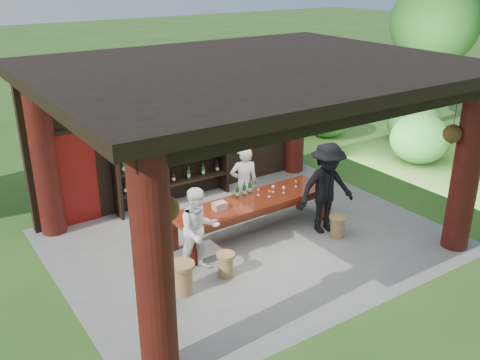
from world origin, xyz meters
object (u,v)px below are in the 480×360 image
stool_near_right (337,226)px  stool_far_left (182,277)px  tasting_table (252,205)px  host (244,184)px  stool_near_left (226,264)px  napkin_basket (220,206)px  wine_shelf (172,153)px  guest_man (327,188)px  guest_woman (199,230)px

stool_near_right → stool_far_left: stool_far_left is taller
tasting_table → host: host is taller
host → stool_near_left: bearing=69.4°
stool_far_left → napkin_basket: 1.85m
stool_near_right → napkin_basket: 2.43m
stool_near_left → wine_shelf: bearing=78.2°
host → napkin_basket: host is taller
stool_near_right → guest_man: size_ratio=0.24×
wine_shelf → stool_far_left: size_ratio=4.82×
stool_near_left → tasting_table: bearing=38.9°
napkin_basket → guest_woman: bearing=-142.7°
tasting_table → stool_far_left: bearing=-153.3°
napkin_basket → host: bearing=33.6°
stool_far_left → guest_man: bearing=6.1°
tasting_table → guest_man: guest_man is taller
wine_shelf → guest_man: 3.54m
stool_far_left → napkin_basket: bearing=37.6°
guest_man → tasting_table: bearing=160.9°
tasting_table → stool_far_left: size_ratio=6.11×
stool_far_left → guest_woman: bearing=38.1°
stool_near_left → stool_near_right: stool_near_right is taller
host → stool_near_right: bearing=143.4°
wine_shelf → stool_far_left: (-1.57, -3.34, -0.90)m
wine_shelf → stool_far_left: 3.80m
napkin_basket → guest_man: bearing=-18.9°
tasting_table → guest_woman: bearing=-158.4°
guest_woman → napkin_basket: (0.81, 0.61, 0.03)m
guest_woman → guest_man: guest_man is taller
wine_shelf → stool_near_right: wine_shelf is taller
stool_near_left → stool_far_left: stool_far_left is taller
wine_shelf → tasting_table: size_ratio=0.79×
stool_near_right → stool_far_left: size_ratio=0.80×
guest_man → wine_shelf: bearing=132.4°
stool_far_left → tasting_table: bearing=26.7°
tasting_table → stool_far_left: 2.45m
stool_near_right → napkin_basket: napkin_basket is taller
stool_near_right → tasting_table: bearing=141.6°
stool_near_right → guest_woman: bearing=171.3°
wine_shelf → stool_near_right: 3.96m
tasting_table → stool_near_right: 1.76m
stool_near_left → host: (1.55, 1.71, 0.58)m
stool_near_left → guest_man: bearing=7.0°
tasting_table → napkin_basket: 0.78m
guest_man → napkin_basket: size_ratio=7.27×
wine_shelf → napkin_basket: (-0.16, -2.25, -0.38)m
tasting_table → stool_near_left: tasting_table is taller
wine_shelf → guest_woman: size_ratio=1.72×
stool_near_left → napkin_basket: size_ratio=1.68×
tasting_table → guest_woman: guest_woman is taller
host → guest_woman: 2.24m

